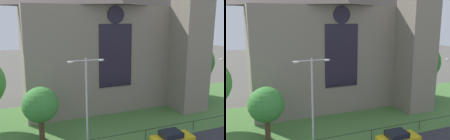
{
  "view_description": "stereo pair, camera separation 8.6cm",
  "coord_description": "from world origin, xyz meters",
  "views": [
    {
      "loc": [
        -9.78,
        -18.7,
        12.35
      ],
      "look_at": [
        1.03,
        8.0,
        6.48
      ],
      "focal_mm": 40.62,
      "sensor_mm": 36.0,
      "label": 1
    },
    {
      "loc": [
        -9.7,
        -18.73,
        12.35
      ],
      "look_at": [
        1.03,
        8.0,
        6.48
      ],
      "focal_mm": 40.62,
      "sensor_mm": 36.0,
      "label": 2
    }
  ],
  "objects": [
    {
      "name": "ground",
      "position": [
        0.0,
        10.0,
        0.0
      ],
      "size": [
        160.0,
        160.0,
        0.0
      ],
      "primitive_type": "plane",
      "color": "#56544C"
    },
    {
      "name": "streetlamp_near",
      "position": [
        -3.71,
        2.4,
        5.63
      ],
      "size": [
        3.37,
        0.26,
        8.95
      ],
      "color": "#B2B2B7",
      "rests_on": "ground"
    },
    {
      "name": "tree_right_far",
      "position": [
        16.72,
        12.7,
        5.69
      ],
      "size": [
        6.22,
        6.22,
        8.83
      ],
      "color": "#4C3823",
      "rests_on": "ground"
    },
    {
      "name": "grass_verge",
      "position": [
        0.0,
        8.0,
        0.0
      ],
      "size": [
        120.0,
        20.0,
        0.01
      ],
      "primitive_type": "cube",
      "color": "#477538",
      "rests_on": "ground"
    },
    {
      "name": "parked_car_yellow",
      "position": [
        4.39,
        0.5,
        0.74
      ],
      "size": [
        4.23,
        2.08,
        1.51
      ],
      "rotation": [
        0.0,
        0.0,
        -0.02
      ],
      "color": "gold",
      "rests_on": "ground"
    },
    {
      "name": "church_building",
      "position": [
        3.34,
        16.02,
        10.27
      ],
      "size": [
        23.2,
        16.2,
        26.0
      ],
      "color": "gray",
      "rests_on": "ground"
    },
    {
      "name": "iron_railing",
      "position": [
        2.56,
        2.5,
        0.95
      ],
      "size": [
        24.47,
        0.07,
        1.13
      ],
      "color": "black",
      "rests_on": "ground"
    },
    {
      "name": "tree_left_near",
      "position": [
        -7.38,
        6.44,
        3.81
      ],
      "size": [
        3.62,
        3.62,
        5.66
      ],
      "color": "#4C3823",
      "rests_on": "ground"
    }
  ]
}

